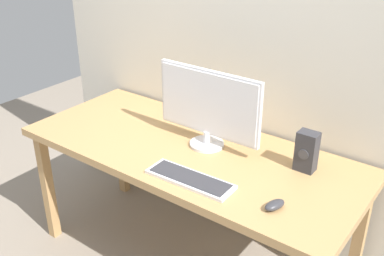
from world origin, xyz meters
TOP-DOWN VIEW (x-y plane):
  - desk at (0.00, 0.00)m, footprint 1.79×0.76m
  - monitor at (0.06, 0.09)m, footprint 0.59×0.18m
  - keyboard_primary at (0.19, -0.24)m, footprint 0.43×0.15m
  - mouse at (0.59, -0.21)m, footprint 0.08×0.11m
  - speaker_right at (0.56, 0.16)m, footprint 0.09×0.08m

SIDE VIEW (x-z plane):
  - desk at x=0.00m, z-range 0.31..1.07m
  - keyboard_primary at x=0.19m, z-range 0.76..0.78m
  - mouse at x=0.59m, z-range 0.76..0.80m
  - speaker_right at x=0.56m, z-range 0.76..0.96m
  - monitor at x=0.06m, z-range 0.77..1.18m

